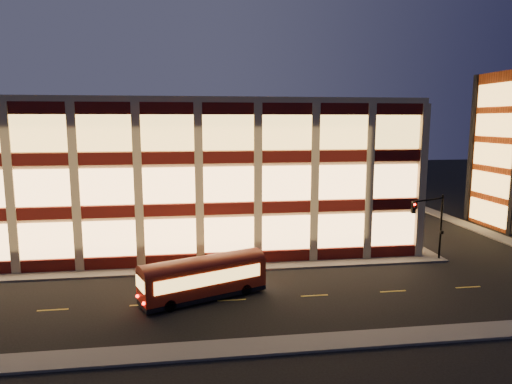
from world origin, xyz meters
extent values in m
plane|color=black|center=(0.00, 0.00, 0.00)|extent=(200.00, 200.00, 0.00)
cube|color=#514F4C|center=(-3.00, 1.00, 0.07)|extent=(54.00, 2.00, 0.15)
cube|color=#514F4C|center=(23.00, 17.00, 0.07)|extent=(2.00, 30.00, 0.15)
cube|color=#514F4C|center=(34.00, 17.00, 0.07)|extent=(2.00, 30.00, 0.15)
cube|color=#514F4C|center=(0.00, -13.00, 0.07)|extent=(100.00, 2.00, 0.15)
cube|color=tan|center=(-3.00, 17.00, 7.00)|extent=(50.00, 30.00, 14.00)
cube|color=tan|center=(-3.00, 17.00, 14.25)|extent=(50.40, 30.40, 0.50)
cube|color=#470C0A|center=(-3.00, 1.88, 0.65)|extent=(50.10, 0.25, 1.00)
cube|color=#F0AE65|center=(-3.00, 1.90, 2.75)|extent=(49.00, 0.20, 3.00)
cube|color=#470C0A|center=(22.12, 17.00, 0.65)|extent=(0.25, 30.10, 1.00)
cube|color=#F0AE65|center=(22.10, 17.00, 2.75)|extent=(0.20, 29.00, 3.00)
cube|color=#470C0A|center=(-3.00, 1.88, 5.05)|extent=(50.10, 0.25, 1.00)
cube|color=#F0AE65|center=(-3.00, 1.90, 7.15)|extent=(49.00, 0.20, 3.00)
cube|color=#470C0A|center=(22.12, 17.00, 5.05)|extent=(0.25, 30.10, 1.00)
cube|color=#F0AE65|center=(22.10, 17.00, 7.15)|extent=(0.20, 29.00, 3.00)
cube|color=#470C0A|center=(-3.00, 1.88, 9.45)|extent=(50.10, 0.25, 1.00)
cube|color=#F0AE65|center=(-3.00, 1.90, 11.55)|extent=(49.00, 0.20, 3.00)
cube|color=#470C0A|center=(22.12, 17.00, 9.45)|extent=(0.25, 30.10, 1.00)
cube|color=#F0AE65|center=(22.10, 17.00, 11.55)|extent=(0.20, 29.00, 3.00)
cube|color=black|center=(36.00, 16.00, 9.00)|extent=(0.60, 0.60, 18.00)
cube|color=#FFBF59|center=(35.92, 12.00, 1.80)|extent=(0.16, 6.60, 2.60)
cube|color=#FFBF59|center=(35.92, 12.00, 5.20)|extent=(0.16, 6.60, 2.60)
cube|color=#FFBF59|center=(35.92, 12.00, 8.60)|extent=(0.16, 6.60, 2.60)
cube|color=#FFBF59|center=(35.92, 12.00, 12.00)|extent=(0.16, 6.60, 2.60)
cube|color=#FFBF59|center=(35.92, 12.00, 15.40)|extent=(0.16, 6.60, 2.60)
cylinder|color=black|center=(23.50, 0.80, 3.00)|extent=(0.18, 0.18, 6.00)
cylinder|color=black|center=(21.75, 0.05, 5.70)|extent=(3.56, 1.63, 0.14)
cube|color=black|center=(20.00, -0.70, 5.20)|extent=(0.32, 0.32, 0.95)
sphere|color=#FF0C05|center=(20.00, -0.88, 5.50)|extent=(0.20, 0.20, 0.20)
cube|color=black|center=(23.50, 0.60, 2.60)|extent=(0.25, 0.18, 0.28)
cube|color=maroon|center=(2.07, -5.33, 1.53)|extent=(9.17, 5.47, 2.07)
cube|color=black|center=(2.07, -5.33, 0.31)|extent=(9.17, 5.47, 0.31)
cylinder|color=black|center=(-0.23, -7.33, 0.40)|extent=(0.85, 0.55, 0.81)
cylinder|color=black|center=(-0.97, -5.50, 0.40)|extent=(0.85, 0.55, 0.81)
cylinder|color=black|center=(5.10, -5.16, 0.40)|extent=(0.85, 0.55, 0.81)
cylinder|color=black|center=(4.36, -3.33, 0.40)|extent=(0.85, 0.55, 0.81)
cube|color=#FFBF59|center=(2.50, -6.40, 1.80)|extent=(7.35, 3.04, 0.90)
cube|color=#FFBF59|center=(1.63, -4.26, 1.80)|extent=(7.35, 3.04, 0.90)
camera|label=1|loc=(1.43, -36.47, 12.54)|focal=32.00mm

